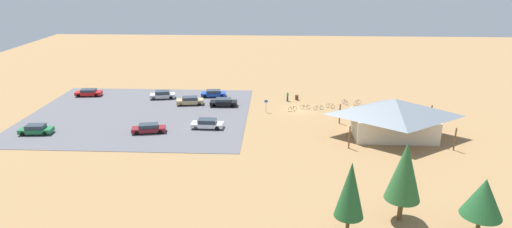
{
  "coord_description": "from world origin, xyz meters",
  "views": [
    {
      "loc": [
        3.82,
        70.6,
        23.36
      ],
      "look_at": [
        6.88,
        5.92,
        1.2
      ],
      "focal_mm": 31.05,
      "sensor_mm": 36.0,
      "label": 1
    }
  ],
  "objects_px": {
    "bicycle_white_yard_right": "(357,103)",
    "car_maroon_back_corner": "(149,128)",
    "car_blue_second_row": "(213,93)",
    "visitor_near_lot": "(339,112)",
    "pine_far_east": "(350,190)",
    "bicycle_green_yard_left": "(318,108)",
    "bicycle_black_yard_front": "(305,107)",
    "visitor_by_pavilion": "(288,96)",
    "car_white_front_row": "(207,124)",
    "bicycle_teal_yard_center": "(408,113)",
    "car_red_by_curb": "(89,92)",
    "car_green_mid_lot": "(36,129)",
    "pine_center": "(484,198)",
    "car_silver_aisle_side": "(162,95)",
    "lot_sign": "(266,104)",
    "car_tan_near_entry": "(190,101)",
    "bicycle_red_near_porch": "(292,109)",
    "bicycle_purple_lone_west": "(345,102)",
    "car_black_inner_stall": "(224,102)",
    "bicycle_yellow_trailside": "(330,106)",
    "bike_pavilion": "(394,115)",
    "pine_east": "(405,172)",
    "trash_bin": "(297,97)"
  },
  "relations": [
    {
      "from": "bike_pavilion",
      "to": "car_blue_second_row",
      "type": "xyz_separation_m",
      "value": [
        28.08,
        -18.0,
        -2.46
      ]
    },
    {
      "from": "pine_center",
      "to": "car_white_front_row",
      "type": "distance_m",
      "value": 38.71
    },
    {
      "from": "bicycle_white_yard_right",
      "to": "car_tan_near_entry",
      "type": "height_order",
      "value": "car_tan_near_entry"
    },
    {
      "from": "car_tan_near_entry",
      "to": "car_silver_aisle_side",
      "type": "height_order",
      "value": "car_silver_aisle_side"
    },
    {
      "from": "visitor_near_lot",
      "to": "bicycle_red_near_porch",
      "type": "bearing_deg",
      "value": -18.47
    },
    {
      "from": "lot_sign",
      "to": "car_black_inner_stall",
      "type": "relative_size",
      "value": 0.47
    },
    {
      "from": "bicycle_black_yard_front",
      "to": "car_white_front_row",
      "type": "bearing_deg",
      "value": 33.29
    },
    {
      "from": "trash_bin",
      "to": "car_green_mid_lot",
      "type": "bearing_deg",
      "value": 26.06
    },
    {
      "from": "bicycle_yellow_trailside",
      "to": "car_green_mid_lot",
      "type": "xyz_separation_m",
      "value": [
        43.62,
        14.23,
        0.39
      ]
    },
    {
      "from": "bike_pavilion",
      "to": "car_blue_second_row",
      "type": "relative_size",
      "value": 3.04
    },
    {
      "from": "bicycle_black_yard_front",
      "to": "car_tan_near_entry",
      "type": "relative_size",
      "value": 0.37
    },
    {
      "from": "lot_sign",
      "to": "visitor_near_lot",
      "type": "relative_size",
      "value": 1.34
    },
    {
      "from": "pine_far_east",
      "to": "bicycle_green_yard_left",
      "type": "relative_size",
      "value": 4.24
    },
    {
      "from": "bicycle_white_yard_right",
      "to": "car_maroon_back_corner",
      "type": "bearing_deg",
      "value": 24.81
    },
    {
      "from": "car_blue_second_row",
      "to": "car_tan_near_entry",
      "type": "distance_m",
      "value": 6.0
    },
    {
      "from": "bicycle_teal_yard_center",
      "to": "bicycle_white_yard_right",
      "type": "bearing_deg",
      "value": -36.03
    },
    {
      "from": "car_silver_aisle_side",
      "to": "visitor_by_pavilion",
      "type": "xyz_separation_m",
      "value": [
        -22.61,
        0.48,
        0.15
      ]
    },
    {
      "from": "car_blue_second_row",
      "to": "visitor_near_lot",
      "type": "distance_m",
      "value": 23.82
    },
    {
      "from": "bicycle_black_yard_front",
      "to": "bicycle_white_yard_right",
      "type": "bearing_deg",
      "value": -162.88
    },
    {
      "from": "bicycle_black_yard_front",
      "to": "car_tan_near_entry",
      "type": "xyz_separation_m",
      "value": [
        19.84,
        -1.39,
        0.38
      ]
    },
    {
      "from": "pine_center",
      "to": "visitor_near_lot",
      "type": "relative_size",
      "value": 3.45
    },
    {
      "from": "bicycle_green_yard_left",
      "to": "car_silver_aisle_side",
      "type": "xyz_separation_m",
      "value": [
        27.7,
        -5.11,
        0.4
      ]
    },
    {
      "from": "car_red_by_curb",
      "to": "car_green_mid_lot",
      "type": "relative_size",
      "value": 1.02
    },
    {
      "from": "bicycle_black_yard_front",
      "to": "visitor_near_lot",
      "type": "bearing_deg",
      "value": 144.42
    },
    {
      "from": "bicycle_red_near_porch",
      "to": "bicycle_purple_lone_west",
      "type": "bearing_deg",
      "value": -155.91
    },
    {
      "from": "car_white_front_row",
      "to": "bicycle_teal_yard_center",
      "type": "bearing_deg",
      "value": -166.75
    },
    {
      "from": "pine_center",
      "to": "car_silver_aisle_side",
      "type": "xyz_separation_m",
      "value": [
        38.94,
        -40.7,
        -3.07
      ]
    },
    {
      "from": "car_white_front_row",
      "to": "car_tan_near_entry",
      "type": "distance_m",
      "value": 12.26
    },
    {
      "from": "car_tan_near_entry",
      "to": "visitor_near_lot",
      "type": "height_order",
      "value": "visitor_near_lot"
    },
    {
      "from": "bike_pavilion",
      "to": "bicycle_white_yard_right",
      "type": "relative_size",
      "value": 10.52
    },
    {
      "from": "lot_sign",
      "to": "bicycle_white_yard_right",
      "type": "bearing_deg",
      "value": -162.85
    },
    {
      "from": "pine_center",
      "to": "bicycle_teal_yard_center",
      "type": "distance_m",
      "value": 33.73
    },
    {
      "from": "car_red_by_curb",
      "to": "visitor_by_pavilion",
      "type": "bearing_deg",
      "value": 177.73
    },
    {
      "from": "bicycle_teal_yard_center",
      "to": "car_silver_aisle_side",
      "type": "height_order",
      "value": "car_silver_aisle_side"
    },
    {
      "from": "pine_east",
      "to": "pine_far_east",
      "type": "xyz_separation_m",
      "value": [
        5.37,
        2.7,
        -0.56
      ]
    },
    {
      "from": "car_blue_second_row",
      "to": "visitor_by_pavilion",
      "type": "distance_m",
      "value": 13.68
    },
    {
      "from": "bicycle_black_yard_front",
      "to": "car_maroon_back_corner",
      "type": "height_order",
      "value": "car_maroon_back_corner"
    },
    {
      "from": "bicycle_black_yard_front",
      "to": "visitor_by_pavilion",
      "type": "xyz_separation_m",
      "value": [
        2.9,
        -4.32,
        0.53
      ]
    },
    {
      "from": "bicycle_black_yard_front",
      "to": "bicycle_red_near_porch",
      "type": "height_order",
      "value": "bicycle_red_near_porch"
    },
    {
      "from": "pine_east",
      "to": "car_white_front_row",
      "type": "bearing_deg",
      "value": -46.94
    },
    {
      "from": "bicycle_yellow_trailside",
      "to": "car_maroon_back_corner",
      "type": "distance_m",
      "value": 30.48
    },
    {
      "from": "bicycle_red_near_porch",
      "to": "bicycle_yellow_trailside",
      "type": "bearing_deg",
      "value": -162.43
    },
    {
      "from": "bicycle_green_yard_left",
      "to": "visitor_near_lot",
      "type": "xyz_separation_m",
      "value": [
        -2.98,
        3.4,
        0.5
      ]
    },
    {
      "from": "bicycle_white_yard_right",
      "to": "car_red_by_curb",
      "type": "xyz_separation_m",
      "value": [
        48.72,
        -2.96,
        0.3
      ]
    },
    {
      "from": "car_tan_near_entry",
      "to": "car_black_inner_stall",
      "type": "bearing_deg",
      "value": 174.28
    },
    {
      "from": "car_black_inner_stall",
      "to": "bicycle_purple_lone_west",
      "type": "bearing_deg",
      "value": -174.23
    },
    {
      "from": "bicycle_red_near_porch",
      "to": "visitor_near_lot",
      "type": "distance_m",
      "value": 7.79
    },
    {
      "from": "bicycle_green_yard_left",
      "to": "bicycle_red_near_porch",
      "type": "xyz_separation_m",
      "value": [
        4.39,
        0.93,
        0.04
      ]
    },
    {
      "from": "car_white_front_row",
      "to": "car_black_inner_stall",
      "type": "distance_m",
      "value": 10.78
    },
    {
      "from": "car_red_by_curb",
      "to": "pine_center",
      "type": "bearing_deg",
      "value": 141.81
    }
  ]
}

